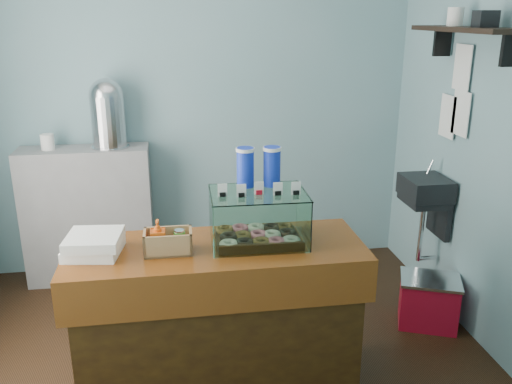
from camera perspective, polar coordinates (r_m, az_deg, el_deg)
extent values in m
plane|color=black|center=(3.60, -4.21, -17.31)|extent=(3.50, 3.50, 0.00)
cube|color=#72A0A7|center=(4.48, -6.31, 9.28)|extent=(3.50, 0.04, 2.80)
cube|color=#72A0A7|center=(1.59, -0.67, -7.40)|extent=(3.50, 0.04, 2.80)
cube|color=#72A0A7|center=(3.58, 24.44, 5.51)|extent=(0.04, 3.00, 2.80)
cube|color=black|center=(4.08, 17.42, 0.44)|extent=(0.30, 0.35, 0.15)
cube|color=black|center=(4.20, 18.76, -2.08)|extent=(0.04, 0.30, 0.35)
cylinder|color=silver|center=(4.17, 17.85, 2.47)|extent=(0.02, 0.02, 0.12)
cylinder|color=silver|center=(4.20, 16.97, -4.11)|extent=(0.04, 0.04, 0.45)
cube|color=black|center=(3.70, 21.18, 15.68)|extent=(0.25, 1.00, 0.03)
cube|color=black|center=(3.39, 25.32, 13.36)|extent=(0.12, 0.03, 0.18)
cube|color=black|center=(4.08, 19.02, 14.63)|extent=(0.12, 0.03, 0.18)
cube|color=white|center=(3.94, 20.75, 7.73)|extent=(0.01, 0.21, 0.30)
cube|color=white|center=(4.09, 19.52, 7.51)|extent=(0.01, 0.21, 0.30)
cube|color=white|center=(3.95, 20.89, 12.15)|extent=(0.01, 0.21, 0.30)
cube|color=#42290C|center=(3.16, -3.99, -13.72)|extent=(1.50, 0.56, 0.84)
cube|color=#441C09|center=(2.95, -4.18, -6.27)|extent=(1.60, 0.60, 0.06)
cube|color=#441C09|center=(2.75, -3.60, -10.95)|extent=(1.60, 0.04, 0.18)
cube|color=gray|center=(4.57, -17.17, -2.31)|extent=(1.00, 0.32, 1.10)
cube|color=black|center=(2.99, 0.22, -5.02)|extent=(0.46, 0.33, 0.02)
torus|color=beige|center=(2.87, -2.84, -5.49)|extent=(0.10, 0.10, 0.03)
torus|color=black|center=(2.87, -1.16, -5.41)|extent=(0.10, 0.10, 0.03)
torus|color=brown|center=(2.88, 0.50, -5.32)|extent=(0.10, 0.10, 0.03)
torus|color=#D7657F|center=(2.90, 2.15, -5.23)|extent=(0.10, 0.10, 0.03)
torus|color=beige|center=(2.91, 3.79, -5.13)|extent=(0.10, 0.10, 0.03)
torus|color=black|center=(2.96, -3.01, -4.70)|extent=(0.10, 0.10, 0.03)
torus|color=brown|center=(2.97, -1.39, -4.62)|extent=(0.10, 0.10, 0.03)
torus|color=#D7657F|center=(2.98, 0.22, -4.54)|extent=(0.10, 0.10, 0.03)
torus|color=beige|center=(2.99, 1.82, -4.46)|extent=(0.10, 0.10, 0.03)
torus|color=black|center=(3.00, 3.41, -4.37)|extent=(0.10, 0.10, 0.03)
torus|color=brown|center=(3.05, -3.17, -3.96)|extent=(0.10, 0.10, 0.03)
torus|color=#D7657F|center=(3.06, -1.60, -3.89)|extent=(0.10, 0.10, 0.03)
torus|color=beige|center=(3.07, -0.04, -3.81)|extent=(0.10, 0.10, 0.03)
torus|color=black|center=(3.08, 1.51, -3.73)|extent=(0.10, 0.10, 0.03)
torus|color=brown|center=(3.10, 3.05, -3.65)|extent=(0.10, 0.10, 0.03)
cube|color=white|center=(2.77, 0.75, -4.07)|extent=(0.51, 0.02, 0.28)
cube|color=white|center=(3.11, -0.24, -1.52)|extent=(0.51, 0.02, 0.28)
cube|color=white|center=(2.92, -4.72, -2.95)|extent=(0.01, 0.37, 0.28)
cube|color=white|center=(2.98, 5.06, -2.48)|extent=(0.01, 0.37, 0.28)
cube|color=white|center=(2.89, 0.23, -0.11)|extent=(0.53, 0.39, 0.01)
cube|color=white|center=(2.81, -3.53, 0.14)|extent=(0.05, 0.01, 0.07)
cube|color=black|center=(2.82, -3.52, -0.30)|extent=(0.03, 0.02, 0.02)
cube|color=white|center=(2.82, -1.58, 0.22)|extent=(0.05, 0.01, 0.07)
cube|color=black|center=(2.83, -1.57, -0.22)|extent=(0.03, 0.02, 0.02)
cube|color=white|center=(2.83, 0.37, 0.30)|extent=(0.05, 0.01, 0.07)
cube|color=red|center=(2.84, 0.37, -0.14)|extent=(0.03, 0.02, 0.02)
cube|color=white|center=(2.85, 2.29, 0.38)|extent=(0.05, 0.01, 0.07)
cube|color=black|center=(2.85, 2.29, -0.06)|extent=(0.03, 0.02, 0.02)
cube|color=white|center=(2.87, 4.20, 0.46)|extent=(0.05, 0.01, 0.07)
cube|color=black|center=(2.87, 4.19, 0.03)|extent=(0.03, 0.02, 0.02)
cylinder|color=#1734C9|center=(2.96, -1.13, 2.61)|extent=(0.09, 0.09, 0.22)
cylinder|color=white|center=(2.94, -1.14, 4.49)|extent=(0.10, 0.10, 0.02)
cylinder|color=#1734C9|center=(2.98, 1.69, 2.71)|extent=(0.09, 0.09, 0.22)
cylinder|color=white|center=(2.96, 1.70, 4.58)|extent=(0.10, 0.10, 0.02)
cube|color=tan|center=(2.89, -9.18, -6.17)|extent=(0.25, 0.15, 0.01)
cube|color=tan|center=(2.81, -9.25, -5.73)|extent=(0.25, 0.02, 0.12)
cube|color=tan|center=(2.93, -9.22, -4.66)|extent=(0.25, 0.02, 0.12)
cube|color=tan|center=(2.88, -11.59, -5.28)|extent=(0.02, 0.15, 0.12)
cube|color=tan|center=(2.87, -6.87, -5.08)|extent=(0.02, 0.15, 0.12)
imported|color=#E55B15|center=(2.86, -10.27, -4.54)|extent=(0.08, 0.08, 0.17)
cylinder|color=#439127|center=(2.87, -8.03, -5.10)|extent=(0.06, 0.06, 0.10)
cylinder|color=silver|center=(2.85, -8.08, -4.08)|extent=(0.05, 0.05, 0.01)
cube|color=white|center=(2.96, -16.72, -5.73)|extent=(0.31, 0.31, 0.05)
cube|color=white|center=(2.93, -16.68, -4.83)|extent=(0.30, 0.30, 0.05)
cylinder|color=silver|center=(4.39, -15.05, 4.65)|extent=(0.29, 0.29, 0.01)
cylinder|color=silver|center=(4.35, -15.27, 7.23)|extent=(0.26, 0.26, 0.39)
sphere|color=silver|center=(4.32, -15.49, 9.78)|extent=(0.26, 0.26, 0.26)
cube|color=#AB0D24|center=(4.05, 17.68, -11.03)|extent=(0.46, 0.41, 0.34)
cube|color=silver|center=(3.97, 17.93, -8.78)|extent=(0.49, 0.44, 0.02)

